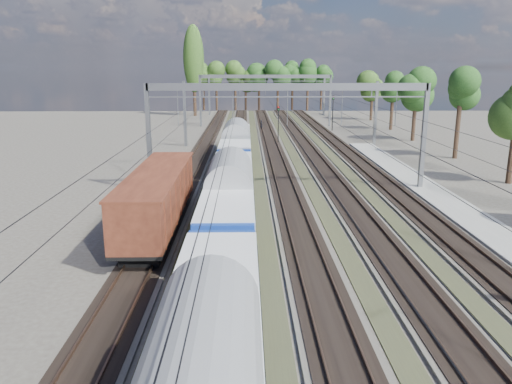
{
  "coord_description": "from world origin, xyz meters",
  "views": [
    {
      "loc": [
        -3.39,
        -11.38,
        10.25
      ],
      "look_at": [
        -2.81,
        18.34,
        2.8
      ],
      "focal_mm": 35.0,
      "sensor_mm": 36.0,
      "label": 1
    }
  ],
  "objects_px": {
    "freight_boxcar": "(158,197)",
    "signal_near": "(278,120)",
    "worker": "(261,125)",
    "signal_far": "(333,108)",
    "emu_train": "(230,186)"
  },
  "relations": [
    {
      "from": "freight_boxcar",
      "to": "signal_near",
      "type": "height_order",
      "value": "signal_near"
    },
    {
      "from": "worker",
      "to": "signal_far",
      "type": "bearing_deg",
      "value": -113.72
    },
    {
      "from": "emu_train",
      "to": "signal_far",
      "type": "bearing_deg",
      "value": 73.16
    },
    {
      "from": "freight_boxcar",
      "to": "worker",
      "type": "height_order",
      "value": "freight_boxcar"
    },
    {
      "from": "emu_train",
      "to": "worker",
      "type": "bearing_deg",
      "value": 86.0
    },
    {
      "from": "worker",
      "to": "signal_near",
      "type": "relative_size",
      "value": 0.32
    },
    {
      "from": "emu_train",
      "to": "signal_far",
      "type": "relative_size",
      "value": 11.31
    },
    {
      "from": "freight_boxcar",
      "to": "signal_far",
      "type": "distance_m",
      "value": 55.98
    },
    {
      "from": "signal_far",
      "to": "freight_boxcar",
      "type": "bearing_deg",
      "value": -117.42
    },
    {
      "from": "emu_train",
      "to": "freight_boxcar",
      "type": "height_order",
      "value": "emu_train"
    },
    {
      "from": "freight_boxcar",
      "to": "signal_far",
      "type": "xyz_separation_m",
      "value": [
        19.93,
        52.29,
        1.34
      ]
    },
    {
      "from": "emu_train",
      "to": "signal_near",
      "type": "relative_size",
      "value": 12.66
    },
    {
      "from": "signal_near",
      "to": "emu_train",
      "type": "bearing_deg",
      "value": -81.16
    },
    {
      "from": "emu_train",
      "to": "freight_boxcar",
      "type": "bearing_deg",
      "value": -163.64
    },
    {
      "from": "emu_train",
      "to": "freight_boxcar",
      "type": "relative_size",
      "value": 4.44
    }
  ]
}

